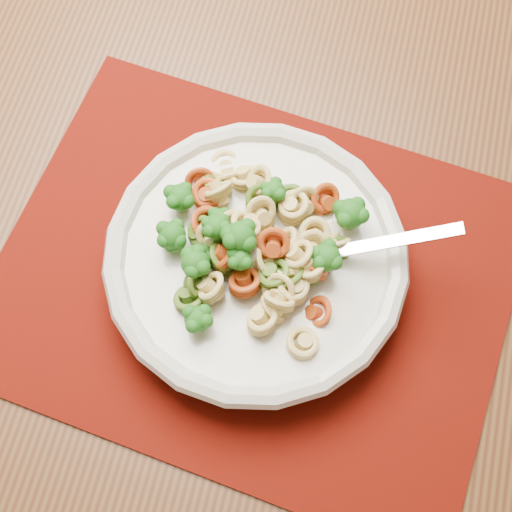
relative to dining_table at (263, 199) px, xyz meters
The scene contains 5 objects.
dining_table is the anchor object (origin of this frame).
placemat 0.16m from the dining_table, 66.02° to the right, with size 0.47×0.36×0.00m, color #580A03.
pasta_bowl 0.17m from the dining_table, 64.97° to the right, with size 0.27×0.27×0.05m.
pasta_broccoli_heap 0.18m from the dining_table, 64.97° to the right, with size 0.23×0.23×0.06m, color #E8C772, non-canonical shape.
fork 0.19m from the dining_table, 44.90° to the right, with size 0.19×0.02×0.01m, color silver, non-canonical shape.
Camera 1 is at (0.63, -0.87, 1.38)m, focal length 50.00 mm.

